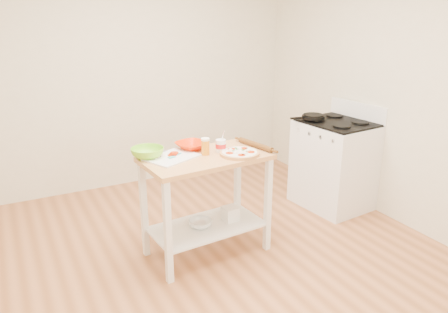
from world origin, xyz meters
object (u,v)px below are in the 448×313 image
at_px(beer_pint, 205,146).
at_px(shelf_bin, 230,214).
at_px(orange_bowl, 192,146).
at_px(prep_island, 206,185).
at_px(knife, 153,155).
at_px(shelf_glass_bowl, 200,223).
at_px(skillet, 313,117).
at_px(pizza, 240,153).
at_px(yogurt_tub, 221,146).
at_px(rolling_pin, 256,145).
at_px(spatula, 174,156).
at_px(cutting_board, 171,157).
at_px(gas_stove, 334,164).
at_px(green_bowl, 147,153).

xyz_separation_m(beer_pint, shelf_bin, (0.22, -0.04, -0.65)).
distance_m(orange_bowl, shelf_bin, 0.70).
height_order(prep_island, knife, knife).
bearing_deg(shelf_glass_bowl, beer_pint, 24.34).
distance_m(skillet, pizza, 1.31).
bearing_deg(yogurt_tub, knife, 167.01).
height_order(skillet, beer_pint, beer_pint).
relative_size(yogurt_tub, rolling_pin, 0.47).
relative_size(spatula, orange_bowl, 0.56).
xyz_separation_m(knife, yogurt_tub, (0.56, -0.13, 0.04)).
bearing_deg(skillet, cutting_board, -155.94).
height_order(prep_island, gas_stove, gas_stove).
bearing_deg(gas_stove, yogurt_tub, -176.99).
distance_m(skillet, knife, 1.88).
xyz_separation_m(spatula, shelf_bin, (0.48, -0.09, -0.59)).
bearing_deg(cutting_board, green_bowl, 127.12).
height_order(pizza, green_bowl, green_bowl).
relative_size(green_bowl, beer_pint, 1.89).
bearing_deg(shelf_glass_bowl, shelf_bin, -1.19).
distance_m(knife, green_bowl, 0.05).
bearing_deg(skillet, beer_pint, -151.84).
xyz_separation_m(pizza, cutting_board, (-0.54, 0.19, -0.01)).
relative_size(pizza, cutting_board, 0.69).
xyz_separation_m(pizza, shelf_bin, (-0.03, 0.10, -0.59)).
bearing_deg(gas_stove, shelf_glass_bowl, -176.70).
xyz_separation_m(prep_island, knife, (-0.40, 0.17, 0.28)).
xyz_separation_m(gas_stove, rolling_pin, (-1.17, -0.26, 0.45)).
bearing_deg(beer_pint, shelf_glass_bowl, -155.66).
height_order(rolling_pin, shelf_bin, rolling_pin).
height_order(spatula, green_bowl, green_bowl).
xyz_separation_m(skillet, shelf_bin, (-1.23, -0.44, -0.65)).
distance_m(gas_stove, yogurt_tub, 1.58).
xyz_separation_m(prep_island, shelf_glass_bowl, (-0.06, -0.00, -0.35)).
height_order(yogurt_tub, rolling_pin, yogurt_tub).
relative_size(prep_island, green_bowl, 4.04).
xyz_separation_m(prep_island, rolling_pin, (0.48, 0.00, 0.28)).
bearing_deg(gas_stove, beer_pint, -177.46).
xyz_separation_m(pizza, green_bowl, (-0.70, 0.28, 0.03)).
distance_m(pizza, shelf_bin, 0.60).
bearing_deg(yogurt_tub, beer_pint, -176.79).
xyz_separation_m(beer_pint, yogurt_tub, (0.15, 0.01, -0.02)).
height_order(gas_stove, beer_pint, gas_stove).
relative_size(cutting_board, yogurt_tub, 2.56).
bearing_deg(orange_bowl, beer_pint, -77.78).
xyz_separation_m(cutting_board, green_bowl, (-0.17, 0.10, 0.03)).
relative_size(knife, shelf_glass_bowl, 1.21).
distance_m(skillet, yogurt_tub, 1.35).
height_order(skillet, rolling_pin, skillet).
xyz_separation_m(gas_stove, cutting_board, (-1.92, -0.18, 0.43)).
height_order(pizza, yogurt_tub, yogurt_tub).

